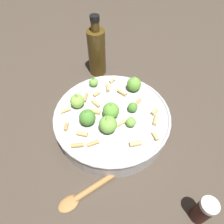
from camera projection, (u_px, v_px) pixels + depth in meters
The scene contains 5 objects.
ground_plane at pixel (112, 127), 0.64m from camera, with size 2.40×2.40×0.00m, color #42382D.
cooking_pan at pixel (112, 119), 0.61m from camera, with size 0.34×0.34×0.12m.
pepper_shaker at pixel (203, 211), 0.44m from camera, with size 0.04×0.04×0.09m.
olive_oil_bottle at pixel (97, 51), 0.74m from camera, with size 0.06×0.06×0.22m.
wooden_spoon at pixel (101, 183), 0.52m from camera, with size 0.24×0.15×0.02m.
Camera 1 is at (0.34, 0.17, 0.52)m, focal length 33.14 mm.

